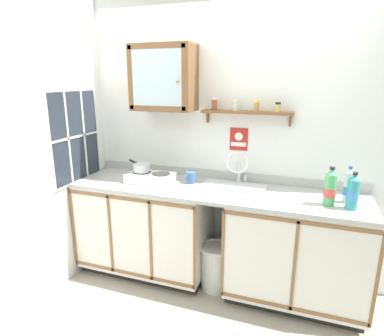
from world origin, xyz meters
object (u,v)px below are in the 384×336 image
(hot_plate_stove, at_px, (151,178))
(wall_cabinet, at_px, (164,78))
(sink, at_px, (233,190))
(saucepan, at_px, (141,167))
(bottle_water_clear_0, at_px, (348,187))
(warning_sign, at_px, (239,139))
(bottle_soda_green_1, at_px, (330,188))
(mug, at_px, (191,177))
(trash_bin, at_px, (216,266))
(bottle_detergent_teal_2, at_px, (353,193))

(hot_plate_stove, height_order, wall_cabinet, wall_cabinet)
(sink, xyz_separation_m, hot_plate_stove, (-0.77, -0.06, 0.05))
(saucepan, distance_m, bottle_water_clear_0, 1.77)
(hot_plate_stove, bearing_deg, warning_sign, 23.33)
(saucepan, relative_size, bottle_soda_green_1, 1.00)
(mug, relative_size, trash_bin, 0.32)
(hot_plate_stove, bearing_deg, bottle_water_clear_0, 1.29)
(sink, bearing_deg, wall_cabinet, 170.43)
(saucepan, relative_size, warning_sign, 1.45)
(wall_cabinet, bearing_deg, mug, -15.19)
(hot_plate_stove, distance_m, bottle_water_clear_0, 1.67)
(bottle_detergent_teal_2, height_order, warning_sign, warning_sign)
(bottle_detergent_teal_2, height_order, wall_cabinet, wall_cabinet)
(trash_bin, bearing_deg, bottle_water_clear_0, 5.14)
(bottle_detergent_teal_2, height_order, mug, bottle_detergent_teal_2)
(hot_plate_stove, height_order, trash_bin, hot_plate_stove)
(sink, relative_size, wall_cabinet, 0.97)
(bottle_detergent_teal_2, bearing_deg, bottle_soda_green_1, 167.63)
(mug, relative_size, warning_sign, 0.64)
(bottle_detergent_teal_2, bearing_deg, saucepan, 176.00)
(saucepan, bearing_deg, sink, 2.11)
(mug, bearing_deg, warning_sign, 30.44)
(bottle_soda_green_1, bearing_deg, sink, 170.76)
(bottle_water_clear_0, distance_m, mug, 1.31)
(hot_plate_stove, distance_m, bottle_detergent_teal_2, 1.69)
(wall_cabinet, distance_m, warning_sign, 0.87)
(warning_sign, bearing_deg, sink, -86.19)
(bottle_water_clear_0, relative_size, wall_cabinet, 0.50)
(sink, xyz_separation_m, mug, (-0.40, 0.04, 0.06))
(mug, xyz_separation_m, wall_cabinet, (-0.28, 0.08, 0.88))
(bottle_water_clear_0, distance_m, bottle_soda_green_1, 0.17)
(bottle_soda_green_1, bearing_deg, bottle_detergent_teal_2, -12.37)
(saucepan, bearing_deg, trash_bin, -5.79)
(bottle_soda_green_1, xyz_separation_m, mug, (-1.17, 0.16, -0.08))
(sink, relative_size, bottle_soda_green_1, 1.87)
(saucepan, bearing_deg, mug, 8.64)
(hot_plate_stove, relative_size, mug, 3.16)
(bottle_soda_green_1, bearing_deg, saucepan, 176.78)
(bottle_water_clear_0, bearing_deg, sink, 178.80)
(hot_plate_stove, xyz_separation_m, trash_bin, (0.66, -0.05, -0.76))
(bottle_detergent_teal_2, bearing_deg, hot_plate_stove, 176.56)
(bottle_detergent_teal_2, xyz_separation_m, mug, (-1.32, 0.20, -0.07))
(trash_bin, bearing_deg, saucepan, 174.21)
(sink, bearing_deg, mug, 174.48)
(bottle_water_clear_0, distance_m, wall_cabinet, 1.78)
(hot_plate_stove, height_order, bottle_soda_green_1, bottle_soda_green_1)
(saucepan, xyz_separation_m, bottle_water_clear_0, (1.77, 0.01, 0.00))
(hot_plate_stove, xyz_separation_m, bottle_water_clear_0, (1.66, 0.04, 0.09))
(bottle_detergent_teal_2, xyz_separation_m, warning_sign, (-0.93, 0.42, 0.27))
(bottle_water_clear_0, height_order, trash_bin, bottle_water_clear_0)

